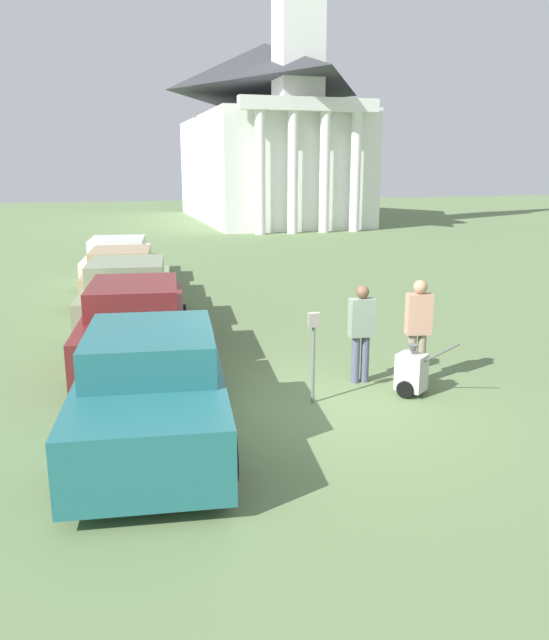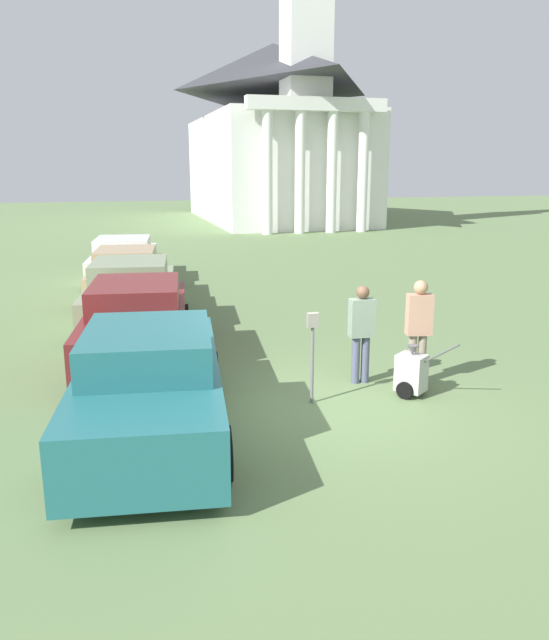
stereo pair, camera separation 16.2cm
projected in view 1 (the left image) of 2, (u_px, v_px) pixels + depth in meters
name	position (u px, v px, depth m)	size (l,w,h in m)	color
ground_plane	(323.00, 407.00, 9.63)	(120.00, 120.00, 0.00)	#607A4C
parked_car_teal	(153.00, 385.00, 8.50)	(2.41, 5.08, 1.54)	#23666B
parked_car_maroon	(136.00, 323.00, 11.84)	(2.38, 5.24, 1.53)	maroon
parked_car_sage	(129.00, 295.00, 14.34)	(2.42, 4.99, 1.55)	gray
parked_car_tan	(123.00, 275.00, 17.42)	(2.34, 4.84, 1.40)	tan
parked_car_white	(119.00, 261.00, 19.93)	(2.42, 4.89, 1.41)	silver
parking_meter	(314.00, 341.00, 9.57)	(0.18, 0.09, 1.45)	slate
person_worker	(361.00, 328.00, 10.51)	(0.43, 0.24, 1.69)	#515670
person_supervisor	(418.00, 325.00, 10.45)	(0.45, 0.29, 1.79)	gray
equipment_cart	(412.00, 372.00, 10.06)	(0.75, 0.90, 1.00)	#B2B2AD
church	(267.00, 125.00, 41.25)	(9.30, 18.39, 26.56)	white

